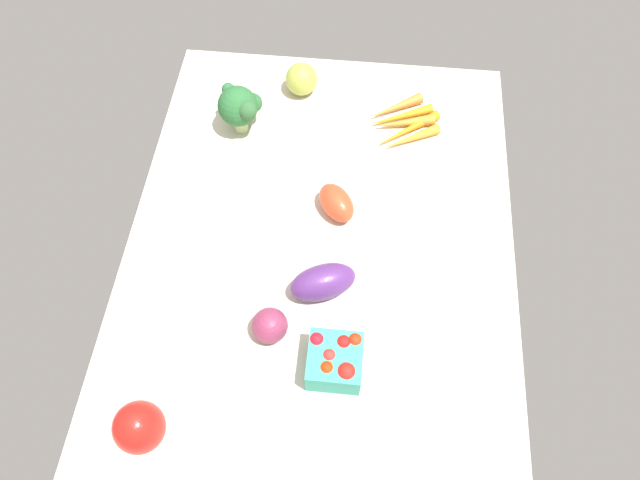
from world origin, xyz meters
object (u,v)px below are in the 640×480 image
at_px(broccoli_head, 240,106).
at_px(carrot_bunch, 403,123).
at_px(red_onion_near_basket, 270,326).
at_px(roma_tomato, 336,203).
at_px(eggplant, 323,282).
at_px(bell_pepper_red, 139,427).
at_px(heirloom_tomato_green, 301,79).
at_px(berry_basket, 335,361).

height_order(broccoli_head, carrot_bunch, broccoli_head).
bearing_deg(red_onion_near_basket, roma_tomato, -19.00).
xyz_separation_m(eggplant, bell_pepper_red, (-0.29, 0.26, 0.02)).
xyz_separation_m(red_onion_near_basket, bell_pepper_red, (-0.20, 0.18, 0.02)).
bearing_deg(bell_pepper_red, roma_tomato, -30.08).
distance_m(heirloom_tomato_green, berry_basket, 0.67).
relative_size(roma_tomato, red_onion_near_basket, 1.45).
bearing_deg(roma_tomato, carrot_bunch, 115.79).
relative_size(eggplant, carrot_bunch, 0.70).
xyz_separation_m(roma_tomato, carrot_bunch, (0.24, -0.13, -0.02)).
bearing_deg(roma_tomato, broccoli_head, -167.48).
height_order(broccoli_head, red_onion_near_basket, broccoli_head).
xyz_separation_m(eggplant, carrot_bunch, (0.42, -0.14, -0.02)).
xyz_separation_m(heirloom_tomato_green, berry_basket, (-0.65, -0.13, -0.00)).
bearing_deg(eggplant, bell_pepper_red, -154.63).
height_order(red_onion_near_basket, bell_pepper_red, bell_pepper_red).
bearing_deg(broccoli_head, roma_tomato, -131.41).
bearing_deg(carrot_bunch, berry_basket, 169.82).
distance_m(eggplant, heirloom_tomato_green, 0.52).
relative_size(broccoli_head, bell_pepper_red, 1.18).
bearing_deg(berry_basket, heirloom_tomato_green, 11.54).
distance_m(red_onion_near_basket, heirloom_tomato_green, 0.60).
bearing_deg(heirloom_tomato_green, bell_pepper_red, 168.26).
height_order(broccoli_head, bell_pepper_red, broccoli_head).
bearing_deg(red_onion_near_basket, broccoli_head, 15.34).
relative_size(eggplant, broccoli_head, 1.08).
relative_size(bell_pepper_red, berry_basket, 1.05).
relative_size(roma_tomato, carrot_bunch, 0.53).
xyz_separation_m(roma_tomato, broccoli_head, (0.20, 0.22, 0.04)).
bearing_deg(bell_pepper_red, eggplant, -42.16).
relative_size(eggplant, roma_tomato, 1.33).
bearing_deg(carrot_bunch, bell_pepper_red, 150.56).
height_order(roma_tomato, bell_pepper_red, bell_pepper_red).
xyz_separation_m(red_onion_near_basket, heirloom_tomato_green, (0.60, 0.01, 0.00)).
bearing_deg(red_onion_near_basket, berry_basket, -113.95).
height_order(roma_tomato, heirloom_tomato_green, heirloom_tomato_green).
distance_m(broccoli_head, heirloom_tomato_green, 0.18).
height_order(red_onion_near_basket, carrot_bunch, red_onion_near_basket).
xyz_separation_m(carrot_bunch, heirloom_tomato_green, (0.09, 0.24, 0.02)).
distance_m(roma_tomato, broccoli_head, 0.30).
height_order(bell_pepper_red, berry_basket, bell_pepper_red).
height_order(eggplant, broccoli_head, broccoli_head).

